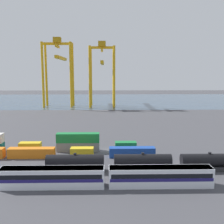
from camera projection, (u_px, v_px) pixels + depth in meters
The scene contains 13 objects.
ground_plane at pixel (106, 123), 114.09m from camera, with size 420.00×420.00×0.00m, color #424247.
harbour_water at pixel (106, 100), 208.89m from camera, with size 400.00×110.00×0.01m, color #384C60.
passenger_train at pixel (107, 176), 50.71m from camera, with size 41.54×3.14×3.90m.
freight_tank_row at pixel (209, 162), 59.15m from camera, with size 74.17×2.81×4.27m.
shipping_container_1 at pixel (32, 153), 68.13m from camera, with size 12.10×2.44×2.60m, color orange.
shipping_container_2 at pixel (82, 152), 68.41m from camera, with size 6.04×2.44×2.60m, color gold.
shipping_container_3 at pixel (132, 152), 68.69m from camera, with size 12.10×2.44×2.60m, color #1C4299.
shipping_container_6 at pixel (30, 147), 73.53m from camera, with size 6.04×2.44×2.60m, color gold.
shipping_container_7 at pixel (78, 147), 73.81m from camera, with size 12.10×2.44×2.60m, color slate.
shipping_container_8 at pixel (78, 138), 73.42m from camera, with size 12.10×2.44×2.60m, color #197538.
shipping_container_9 at pixel (126, 146), 74.10m from camera, with size 6.04×2.44×2.60m, color #197538.
gantry_crane_west at pixel (59, 65), 169.14m from camera, with size 19.21×36.98×44.20m.
gantry_crane_central at pixel (102, 68), 169.92m from camera, with size 16.81×36.23×41.86m.
Camera 1 is at (0.36, -72.03, 22.27)m, focal length 41.54 mm.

